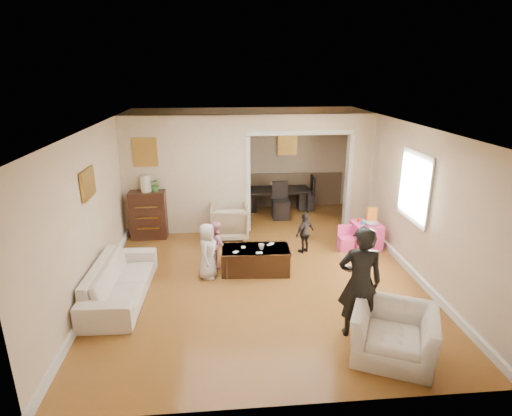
{
  "coord_description": "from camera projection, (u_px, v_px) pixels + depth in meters",
  "views": [
    {
      "loc": [
        -0.65,
        -7.06,
        3.48
      ],
      "look_at": [
        0.0,
        0.2,
        1.05
      ],
      "focal_mm": 29.08,
      "sensor_mm": 36.0,
      "label": 1
    }
  ],
  "objects": [
    {
      "name": "framed_art_sofa_wall",
      "position": [
        88.0,
        184.0,
        6.46
      ],
      "size": [
        0.03,
        0.55,
        0.4
      ],
      "primitive_type": "cube",
      "color": "brown"
    },
    {
      "name": "armchair_front",
      "position": [
        394.0,
        333.0,
        5.22
      ],
      "size": [
        1.29,
        1.23,
        0.66
      ],
      "primitive_type": "imported",
      "rotation": [
        0.0,
        0.0,
        -0.44
      ],
      "color": "silver",
      "rests_on": "ground"
    },
    {
      "name": "child_kneel_a",
      "position": [
        208.0,
        251.0,
        7.19
      ],
      "size": [
        0.43,
        0.55,
        1.0
      ],
      "primitive_type": "imported",
      "rotation": [
        0.0,
        0.0,
        1.33
      ],
      "color": "silver",
      "rests_on": "ground"
    },
    {
      "name": "framed_art_alcove",
      "position": [
        287.0,
        143.0,
        10.64
      ],
      "size": [
        0.45,
        0.03,
        0.55
      ],
      "primitive_type": "cube",
      "color": "brown"
    },
    {
      "name": "cereal_box",
      "position": [
        372.0,
        214.0,
        8.47
      ],
      "size": [
        0.2,
        0.08,
        0.3
      ],
      "primitive_type": "cube",
      "rotation": [
        0.0,
        0.0,
        0.04
      ],
      "color": "gold",
      "rests_on": "play_table"
    },
    {
      "name": "child_toddler",
      "position": [
        305.0,
        233.0,
        8.23
      ],
      "size": [
        0.51,
        0.45,
        0.82
      ],
      "primitive_type": "imported",
      "rotation": [
        0.0,
        0.0,
        -2.51
      ],
      "color": "black",
      "rests_on": "ground"
    },
    {
      "name": "potted_plant",
      "position": [
        156.0,
        184.0,
        8.75
      ],
      "size": [
        0.27,
        0.23,
        0.3
      ],
      "primitive_type": "imported",
      "color": "#447F38",
      "rests_on": "dresser"
    },
    {
      "name": "table_lamp",
      "position": [
        146.0,
        183.0,
        8.72
      ],
      "size": [
        0.22,
        0.22,
        0.36
      ],
      "primitive_type": "cylinder",
      "color": "beige",
      "rests_on": "dresser"
    },
    {
      "name": "armchair_back",
      "position": [
        229.0,
        221.0,
        8.96
      ],
      "size": [
        0.8,
        0.82,
        0.75
      ],
      "primitive_type": "imported",
      "rotation": [
        0.0,
        0.0,
        3.15
      ],
      "color": "tan",
      "rests_on": "ground"
    },
    {
      "name": "window_pane",
      "position": [
        415.0,
        187.0,
        7.2
      ],
      "size": [
        0.03,
        0.95,
        1.1
      ],
      "primitive_type": "cube",
      "color": "white",
      "rests_on": "ground"
    },
    {
      "name": "play_table",
      "position": [
        366.0,
        235.0,
        8.5
      ],
      "size": [
        0.57,
        0.57,
        0.53
      ],
      "primitive_type": "cube",
      "rotation": [
        0.0,
        0.0,
        0.04
      ],
      "color": "#F23F96",
      "rests_on": "ground"
    },
    {
      "name": "dresser",
      "position": [
        149.0,
        214.0,
        8.94
      ],
      "size": [
        0.76,
        0.43,
        1.04
      ],
      "primitive_type": "cube",
      "color": "black",
      "rests_on": "ground"
    },
    {
      "name": "adult_person",
      "position": [
        360.0,
        283.0,
        5.5
      ],
      "size": [
        0.63,
        0.45,
        1.6
      ],
      "primitive_type": "imported",
      "rotation": [
        0.0,
        0.0,
        3.01
      ],
      "color": "black",
      "rests_on": "ground"
    },
    {
      "name": "partition_right",
      "position": [
        359.0,
        172.0,
        9.33
      ],
      "size": [
        0.55,
        0.18,
        2.6
      ],
      "primitive_type": "cube",
      "color": "beige",
      "rests_on": "ground"
    },
    {
      "name": "partition_header",
      "position": [
        300.0,
        122.0,
        8.86
      ],
      "size": [
        2.22,
        0.18,
        0.35
      ],
      "primitive_type": "cube",
      "color": "beige",
      "rests_on": "partition_right"
    },
    {
      "name": "coffee_cup",
      "position": [
        261.0,
        247.0,
        7.36
      ],
      "size": [
        0.11,
        0.11,
        0.1
      ],
      "primitive_type": "imported",
      "rotation": [
        0.0,
        0.0,
        -0.07
      ],
      "color": "silver",
      "rests_on": "coffee_table"
    },
    {
      "name": "cyan_cup",
      "position": [
        363.0,
        222.0,
        8.35
      ],
      "size": [
        0.08,
        0.08,
        0.08
      ],
      "primitive_type": "cylinder",
      "color": "#2AC0D2",
      "rests_on": "play_table"
    },
    {
      "name": "sofa",
      "position": [
        120.0,
        281.0,
        6.59
      ],
      "size": [
        0.87,
        2.08,
        0.6
      ],
      "primitive_type": "imported",
      "rotation": [
        0.0,
        0.0,
        1.54
      ],
      "color": "silver",
      "rests_on": "ground"
    },
    {
      "name": "play_bowl",
      "position": [
        372.0,
        224.0,
        8.3
      ],
      "size": [
        0.24,
        0.24,
        0.06
      ],
      "primitive_type": "imported",
      "rotation": [
        0.0,
        0.0,
        0.04
      ],
      "color": "beige",
      "rests_on": "play_table"
    },
    {
      "name": "craft_papers",
      "position": [
        256.0,
        248.0,
        7.4
      ],
      "size": [
        0.79,
        0.49,
        0.0
      ],
      "color": "white",
      "rests_on": "coffee_table"
    },
    {
      "name": "framed_art_partition",
      "position": [
        145.0,
        152.0,
        8.66
      ],
      "size": [
        0.45,
        0.03,
        0.55
      ],
      "primitive_type": "cube",
      "color": "brown",
      "rests_on": "partition_left"
    },
    {
      "name": "partition_left",
      "position": [
        187.0,
        176.0,
        9.0
      ],
      "size": [
        2.75,
        0.18,
        2.6
      ],
      "primitive_type": "cube",
      "color": "beige",
      "rests_on": "ground"
    },
    {
      "name": "coffee_table",
      "position": [
        256.0,
        260.0,
        7.49
      ],
      "size": [
        1.24,
        0.68,
        0.45
      ],
      "primitive_type": "cube",
      "rotation": [
        0.0,
        0.0,
        -0.07
      ],
      "color": "#382012",
      "rests_on": "ground"
    },
    {
      "name": "dining_table",
      "position": [
        277.0,
        199.0,
        10.77
      ],
      "size": [
        1.7,
        1.01,
        0.58
      ],
      "primitive_type": "imported",
      "rotation": [
        0.0,
        0.0,
        0.06
      ],
      "color": "black",
      "rests_on": "ground"
    },
    {
      "name": "child_kneel_b",
      "position": [
        216.0,
        244.0,
        7.64
      ],
      "size": [
        0.43,
        0.5,
        0.87
      ],
      "primitive_type": "imported",
      "rotation": [
        0.0,
        0.0,
        1.85
      ],
      "color": "pink",
      "rests_on": "ground"
    },
    {
      "name": "floor",
      "position": [
        257.0,
        264.0,
        7.83
      ],
      "size": [
        7.0,
        7.0,
        0.0
      ],
      "primitive_type": "plane",
      "color": "#975C26",
      "rests_on": "ground"
    },
    {
      "name": "toy_block",
      "position": [
        359.0,
        220.0,
        8.51
      ],
      "size": [
        0.1,
        0.09,
        0.05
      ],
      "primitive_type": "cube",
      "rotation": [
        0.0,
        0.0,
        0.39
      ],
      "color": "red",
      "rests_on": "play_table"
    }
  ]
}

